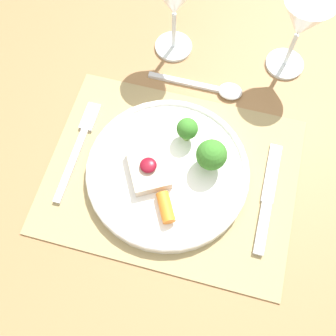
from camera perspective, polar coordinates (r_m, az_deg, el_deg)
ground_plane at (r=1.37m, az=0.26°, el=-12.69°), size 8.00×8.00×0.00m
dining_table at (r=0.75m, az=0.47°, el=-3.62°), size 1.49×0.90×0.73m
placemat at (r=0.66m, az=0.53°, el=-1.02°), size 0.42×0.32×0.00m
dinner_plate at (r=0.65m, az=0.27°, el=-0.09°), size 0.27×0.27×0.08m
fork at (r=0.70m, az=-12.67°, el=3.53°), size 0.02×0.19×0.01m
knife at (r=0.66m, az=14.07°, el=-5.18°), size 0.02×0.19×0.01m
spoon at (r=0.75m, az=6.96°, el=11.40°), size 0.18×0.04×0.01m
wine_glass_near at (r=0.73m, az=18.94°, el=19.47°), size 0.09×0.09×0.16m
wine_glass_far at (r=0.72m, az=0.95°, el=23.22°), size 0.09×0.09×0.16m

